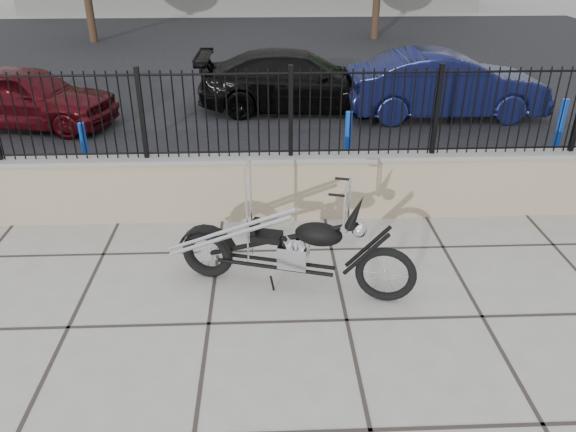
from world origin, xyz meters
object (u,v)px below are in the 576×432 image
Objects in this scene: chopper_motorcycle at (289,228)px; car_blue at (446,85)px; car_red at (26,96)px; car_black at (298,81)px.

car_blue is at bearing 76.43° from chopper_motorcycle.
car_black is at bearing -68.51° from car_red.
chopper_motorcycle is 7.54m from car_blue.
chopper_motorcycle is at bearing 149.94° from car_blue.
car_blue is at bearing -76.36° from car_red.
chopper_motorcycle reaches higher than car_blue.
chopper_motorcycle is 0.71× the size of car_red.
car_black is 3.28m from car_blue.
car_black is 1.06× the size of car_blue.
car_blue is (3.21, -0.69, 0.05)m from car_black.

